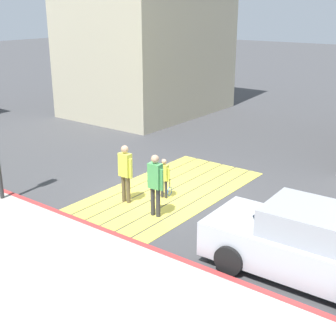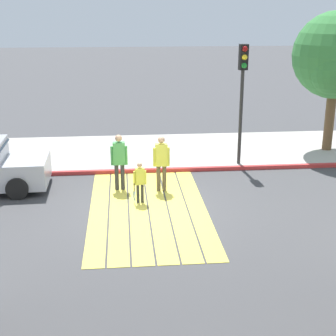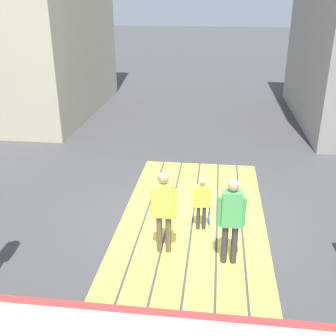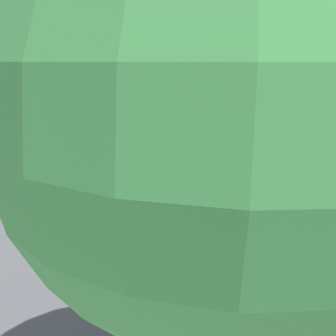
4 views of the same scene
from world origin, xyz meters
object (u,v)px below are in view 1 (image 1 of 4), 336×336
at_px(pedestrian_adult_lead, 125,170).
at_px(pedestrian_child_with_racket, 164,177).
at_px(car_parked_near_curb, 308,245).
at_px(pedestrian_adult_trailing, 155,181).

relative_size(pedestrian_adult_lead, pedestrian_child_with_racket, 1.41).
height_order(car_parked_near_curb, pedestrian_adult_trailing, pedestrian_adult_trailing).
bearing_deg(car_parked_near_curb, pedestrian_child_with_racket, 73.18).
bearing_deg(pedestrian_adult_trailing, pedestrian_child_with_racket, 26.57).
height_order(car_parked_near_curb, pedestrian_child_with_racket, car_parked_near_curb).
distance_m(car_parked_near_curb, pedestrian_adult_lead, 5.70).
bearing_deg(pedestrian_child_with_racket, pedestrian_adult_trailing, -153.43).
bearing_deg(pedestrian_adult_trailing, pedestrian_adult_lead, 80.38).
relative_size(car_parked_near_curb, pedestrian_adult_trailing, 2.47).
height_order(pedestrian_adult_lead, pedestrian_adult_trailing, pedestrian_adult_trailing).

